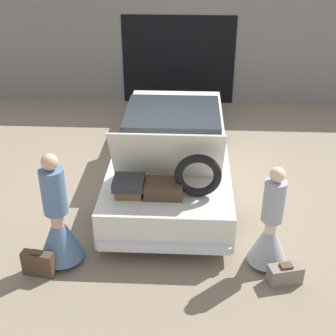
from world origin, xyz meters
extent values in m
plane|color=#7F705B|center=(0.00, 0.00, 0.00)|extent=(40.00, 40.00, 0.00)
cube|color=slate|center=(0.00, 3.87, 1.40)|extent=(12.00, 0.12, 2.80)
cube|color=black|center=(0.00, 3.79, 1.10)|extent=(2.80, 0.02, 2.20)
cube|color=silver|center=(0.00, 0.00, 0.47)|extent=(1.97, 5.08, 0.57)
cube|color=#1E2328|center=(0.00, 0.30, 0.96)|extent=(1.73, 1.62, 0.42)
cylinder|color=black|center=(-0.91, 1.57, 0.33)|extent=(0.18, 0.66, 0.66)
cylinder|color=black|center=(0.91, 1.57, 0.33)|extent=(0.18, 0.66, 0.66)
cylinder|color=black|center=(-0.91, -1.52, 0.33)|extent=(0.18, 0.66, 0.66)
cylinder|color=black|center=(0.91, -1.52, 0.33)|extent=(0.18, 0.66, 0.66)
cube|color=silver|center=(0.00, -2.58, 0.28)|extent=(1.87, 0.10, 0.12)
cube|color=silver|center=(0.00, -1.64, 1.22)|extent=(1.67, 0.51, 0.96)
cube|color=brown|center=(-0.54, -1.94, 0.81)|extent=(0.39, 0.37, 0.13)
cube|color=#473323|center=(-0.04, -1.94, 0.86)|extent=(0.55, 0.40, 0.22)
cube|color=#2D2D33|center=(-0.54, -1.94, 0.94)|extent=(0.45, 0.41, 0.13)
torus|color=black|center=(0.46, -1.94, 1.09)|extent=(0.68, 0.12, 0.68)
cylinder|color=tan|center=(-1.45, -2.57, 0.41)|extent=(0.18, 0.18, 0.83)
cone|color=slate|center=(-1.45, -2.57, 0.46)|extent=(0.63, 0.63, 0.75)
cylinder|color=slate|center=(-1.45, -2.57, 1.16)|extent=(0.33, 0.33, 0.66)
sphere|color=tan|center=(-1.45, -2.57, 1.60)|extent=(0.22, 0.22, 0.22)
cylinder|color=beige|center=(1.45, -2.50, 0.38)|extent=(0.16, 0.16, 0.76)
cone|color=#9399A3|center=(1.45, -2.50, 0.42)|extent=(0.56, 0.56, 0.68)
cylinder|color=#9399A3|center=(1.45, -2.50, 1.05)|extent=(0.29, 0.29, 0.60)
sphere|color=beige|center=(1.45, -2.50, 1.46)|extent=(0.20, 0.20, 0.20)
cube|color=#473323|center=(-1.70, -2.88, 0.18)|extent=(0.46, 0.21, 0.36)
cube|color=#4C3823|center=(-1.70, -2.88, 0.38)|extent=(0.17, 0.11, 0.02)
cube|color=#75665B|center=(1.65, -2.87, 0.13)|extent=(0.49, 0.31, 0.27)
cube|color=#4C3823|center=(1.65, -2.87, 0.29)|extent=(0.18, 0.16, 0.02)
camera|label=1|loc=(0.32, -7.72, 4.42)|focal=50.00mm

